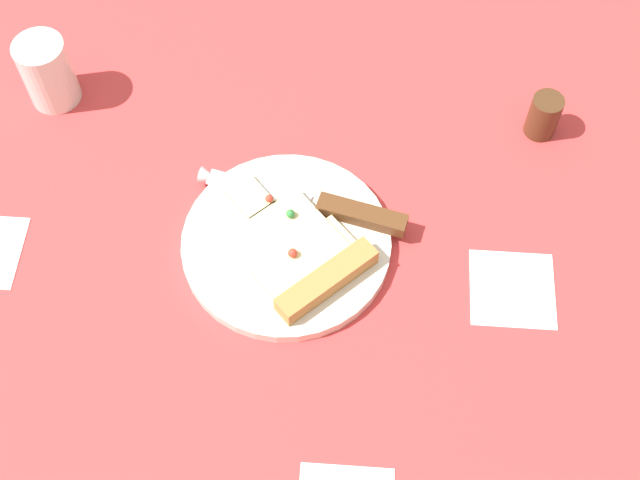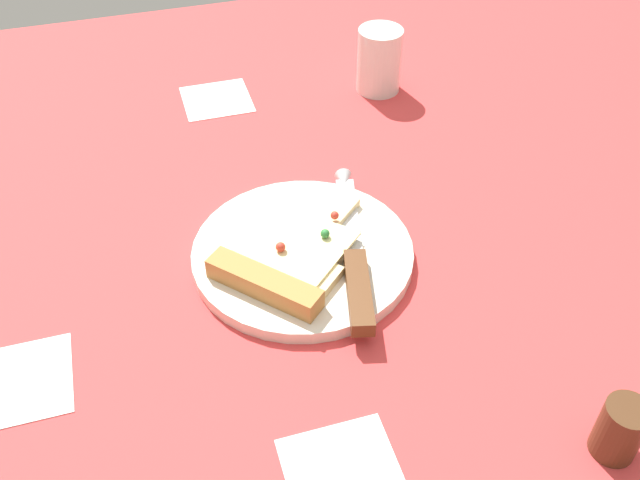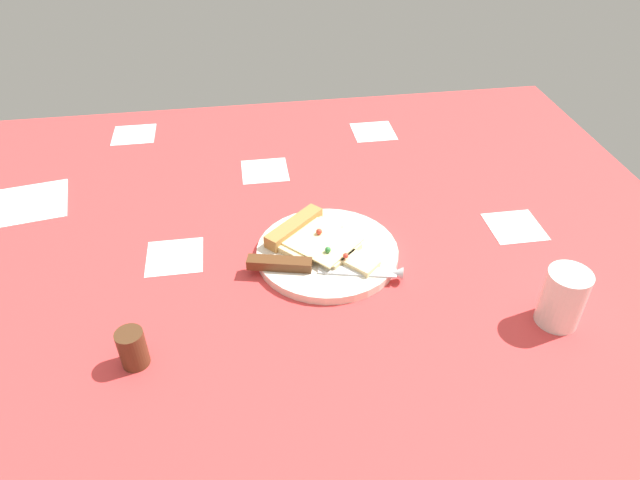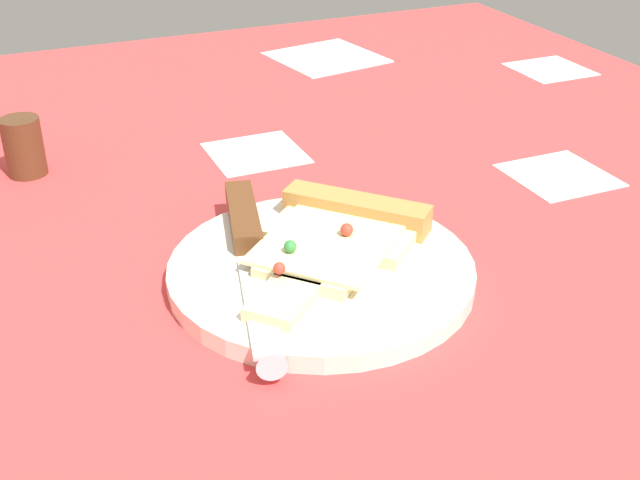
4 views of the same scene
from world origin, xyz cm
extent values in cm
cube|color=#D13838|center=(0.00, 0.00, -1.50)|extent=(133.95, 133.95, 3.00)
cube|color=white|center=(35.66, 4.68, -0.10)|extent=(9.00, 9.00, 0.20)
cube|color=white|center=(55.33, 31.88, -0.10)|extent=(9.00, 9.00, 0.20)
cube|color=white|center=(11.09, 21.20, -0.10)|extent=(9.00, 9.00, 0.20)
cylinder|color=silver|center=(7.56, -3.30, 0.71)|extent=(22.84, 22.84, 1.42)
cube|color=beige|center=(10.50, -0.59, 1.92)|extent=(11.87, 12.15, 1.00)
cube|color=beige|center=(6.46, -4.31, 1.92)|extent=(9.00, 9.09, 1.00)
cube|color=beige|center=(2.78, -7.70, 1.92)|extent=(6.26, 6.17, 1.00)
cube|color=#F2E099|center=(8.30, -2.62, 2.57)|extent=(13.59, 13.54, 0.30)
cube|color=#B27A3D|center=(12.71, 1.45, 2.52)|extent=(10.05, 10.59, 2.20)
sphere|color=red|center=(10.08, -2.34, 3.22)|extent=(0.99, 0.99, 0.99)
sphere|color=red|center=(3.44, -5.46, 3.16)|extent=(0.88, 0.88, 0.88)
sphere|color=#2D7A38|center=(5.24, -2.99, 3.20)|extent=(0.95, 0.95, 0.95)
cube|color=silver|center=(1.38, -6.92, 1.57)|extent=(4.81, 12.13, 0.30)
cone|color=silver|center=(-0.06, -12.75, 1.57)|extent=(2.42, 2.42, 2.00)
cube|color=#593319|center=(4.24, 4.73, 2.22)|extent=(4.52, 10.24, 1.60)
cylinder|color=#4C2D19|center=(-10.41, 25.23, 2.78)|extent=(3.66, 3.66, 5.57)
cube|color=white|center=(30.73, 48.09, 0.20)|extent=(15.02, 15.02, 0.40)
camera|label=1|loc=(53.30, 3.55, 81.49)|focal=47.93mm
camera|label=2|loc=(21.07, 48.17, 51.53)|focal=39.92mm
camera|label=3|loc=(-63.80, 8.90, 59.79)|focal=32.46mm
camera|label=4|loc=(-13.41, -51.27, 32.69)|focal=46.13mm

